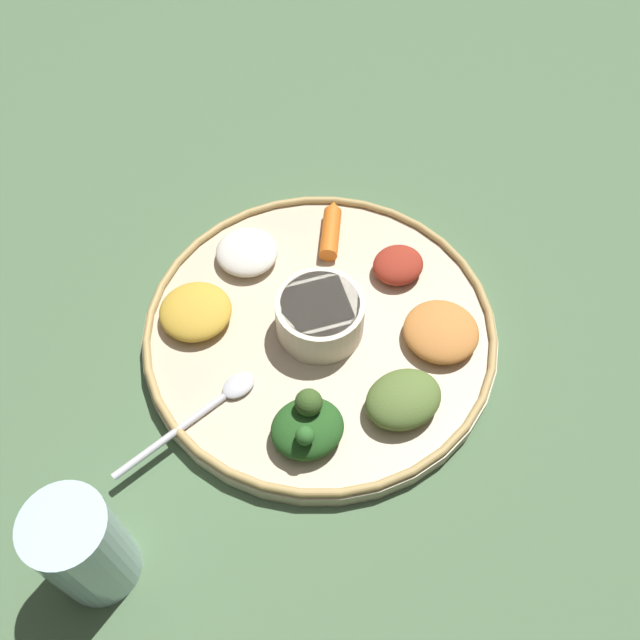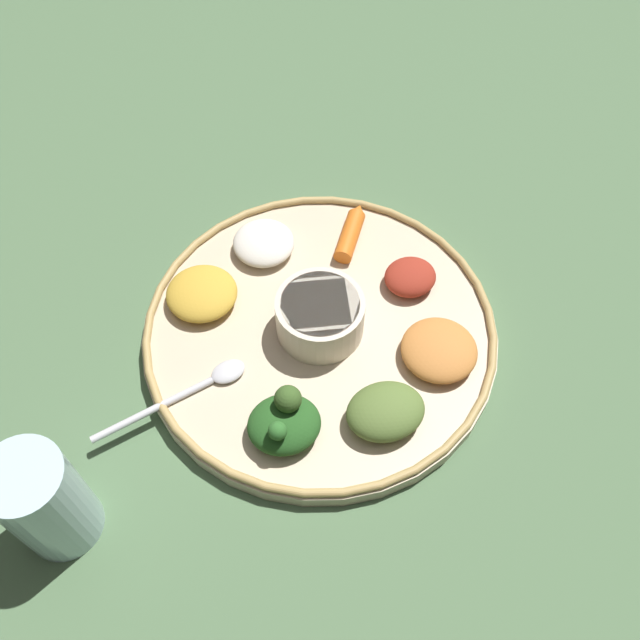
# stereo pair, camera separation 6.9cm
# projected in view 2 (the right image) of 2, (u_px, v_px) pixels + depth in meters

# --- Properties ---
(ground_plane) EXTENTS (2.40, 2.40, 0.00)m
(ground_plane) POSITION_uv_depth(u_px,v_px,m) (320.00, 337.00, 0.72)
(ground_plane) COLOR #4C6B47
(platter) EXTENTS (0.36, 0.36, 0.02)m
(platter) POSITION_uv_depth(u_px,v_px,m) (320.00, 333.00, 0.71)
(platter) COLOR #C6B293
(platter) RESTS_ON ground_plane
(platter_rim) EXTENTS (0.36, 0.36, 0.01)m
(platter_rim) POSITION_uv_depth(u_px,v_px,m) (320.00, 327.00, 0.70)
(platter_rim) COLOR tan
(platter_rim) RESTS_ON platter
(center_bowl) EXTENTS (0.09, 0.09, 0.04)m
(center_bowl) POSITION_uv_depth(u_px,v_px,m) (320.00, 315.00, 0.68)
(center_bowl) COLOR beige
(center_bowl) RESTS_ON platter
(spoon) EXTENTS (0.12, 0.12, 0.01)m
(spoon) POSITION_uv_depth(u_px,v_px,m) (195.00, 388.00, 0.66)
(spoon) COLOR silver
(spoon) RESTS_ON platter
(greens_pile) EXTENTS (0.09, 0.09, 0.05)m
(greens_pile) POSITION_uv_depth(u_px,v_px,m) (287.00, 423.00, 0.63)
(greens_pile) COLOR #23511E
(greens_pile) RESTS_ON platter
(carrot_near_spoon) EXTENTS (0.08, 0.02, 0.02)m
(carrot_near_spoon) POSITION_uv_depth(u_px,v_px,m) (348.00, 231.00, 0.76)
(carrot_near_spoon) COLOR orange
(carrot_near_spoon) RESTS_ON platter
(mound_beet) EXTENTS (0.07, 0.07, 0.02)m
(mound_beet) POSITION_uv_depth(u_px,v_px,m) (410.00, 277.00, 0.73)
(mound_beet) COLOR maroon
(mound_beet) RESTS_ON platter
(mound_rice_white) EXTENTS (0.09, 0.09, 0.02)m
(mound_rice_white) POSITION_uv_depth(u_px,v_px,m) (264.00, 243.00, 0.75)
(mound_rice_white) COLOR silver
(mound_rice_white) RESTS_ON platter
(mound_squash) EXTENTS (0.10, 0.10, 0.02)m
(mound_squash) POSITION_uv_depth(u_px,v_px,m) (440.00, 347.00, 0.68)
(mound_squash) COLOR #C67A38
(mound_squash) RESTS_ON platter
(mound_collards) EXTENTS (0.09, 0.09, 0.03)m
(mound_collards) POSITION_uv_depth(u_px,v_px,m) (386.00, 411.00, 0.64)
(mound_collards) COLOR #567033
(mound_collards) RESTS_ON platter
(mound_lentil_yellow) EXTENTS (0.09, 0.09, 0.02)m
(mound_lentil_yellow) POSITION_uv_depth(u_px,v_px,m) (201.00, 296.00, 0.71)
(mound_lentil_yellow) COLOR gold
(mound_lentil_yellow) RESTS_ON platter
(drinking_glass) EXTENTS (0.07, 0.07, 0.12)m
(drinking_glass) POSITION_uv_depth(u_px,v_px,m) (48.00, 505.00, 0.57)
(drinking_glass) COLOR silver
(drinking_glass) RESTS_ON ground_plane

